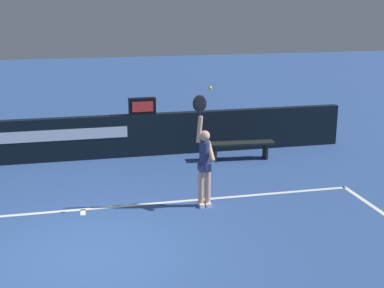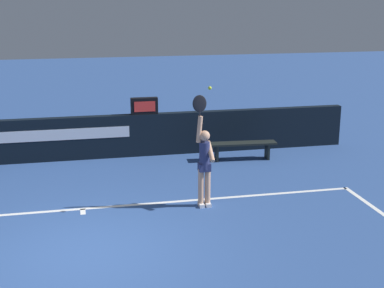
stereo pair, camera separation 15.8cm
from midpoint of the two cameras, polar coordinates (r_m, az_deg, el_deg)
name	(u,v)px [view 2 (the right image)]	position (r m, az deg, el deg)	size (l,w,h in m)	color
ground_plane	(85,254)	(9.25, -10.83, -11.40)	(60.00, 60.00, 0.00)	#2F4F8D
court_lines	(86,278)	(8.53, -10.67, -13.79)	(11.64, 5.77, 0.00)	white
back_wall	(79,138)	(14.26, -11.56, 0.62)	(14.61, 0.24, 1.13)	black
speed_display	(144,106)	(14.19, -4.77, 4.05)	(0.71, 0.20, 0.43)	black
tennis_player	(204,162)	(10.72, 1.73, -1.88)	(0.41, 0.43, 2.30)	tan
tennis_ball	(210,88)	(10.14, 2.36, 5.96)	(0.07, 0.07, 0.07)	#C8E52F
courtside_bench_near	(242,146)	(14.04, 5.67, -0.23)	(1.81, 0.49, 0.46)	black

